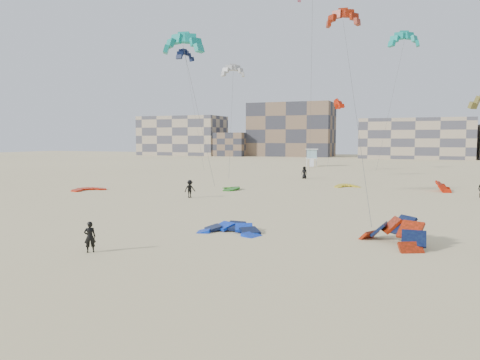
% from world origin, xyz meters
% --- Properties ---
extents(ground, '(320.00, 320.00, 0.00)m').
position_xyz_m(ground, '(0.00, 0.00, 0.00)').
color(ground, beige).
rests_on(ground, ground).
extents(kite_ground_blue, '(3.90, 4.12, 1.96)m').
position_xyz_m(kite_ground_blue, '(1.53, 4.96, 0.00)').
color(kite_ground_blue, blue).
rests_on(kite_ground_blue, ground).
extents(kite_ground_orange, '(6.02, 6.02, 4.22)m').
position_xyz_m(kite_ground_orange, '(11.30, 5.30, 0.00)').
color(kite_ground_orange, red).
rests_on(kite_ground_orange, ground).
extents(kite_ground_red, '(4.96, 4.88, 0.62)m').
position_xyz_m(kite_ground_red, '(-23.02, 21.42, 0.00)').
color(kite_ground_red, red).
rests_on(kite_ground_red, ground).
extents(kite_ground_green, '(4.27, 4.16, 1.02)m').
position_xyz_m(kite_ground_green, '(-8.20, 28.11, 0.00)').
color(kite_ground_green, '#187C1A').
rests_on(kite_ground_green, ground).
extents(kite_ground_red_far, '(3.38, 3.28, 3.34)m').
position_xyz_m(kite_ground_red_far, '(14.91, 35.30, 0.00)').
color(kite_ground_red_far, red).
rests_on(kite_ground_red_far, ground).
extents(kite_ground_yellow, '(3.98, 4.05, 1.08)m').
position_xyz_m(kite_ground_yellow, '(4.03, 36.04, 0.00)').
color(kite_ground_yellow, gold).
rests_on(kite_ground_yellow, ground).
extents(kitesurfer_main, '(0.70, 0.69, 1.63)m').
position_xyz_m(kitesurfer_main, '(-3.28, -2.41, 0.81)').
color(kitesurfer_main, black).
rests_on(kitesurfer_main, ground).
extents(kitesurfer_c, '(1.23, 1.32, 1.79)m').
position_xyz_m(kitesurfer_c, '(-9.04, 19.70, 0.89)').
color(kitesurfer_c, black).
rests_on(kitesurfer_c, ground).
extents(kitesurfer_e, '(0.94, 0.66, 1.83)m').
position_xyz_m(kitesurfer_e, '(-3.79, 46.09, 0.91)').
color(kitesurfer_e, black).
rests_on(kitesurfer_e, ground).
extents(kite_fly_teal_a, '(4.22, 7.67, 14.85)m').
position_xyz_m(kite_fly_teal_a, '(-8.04, 16.71, 14.43)').
color(kite_fly_teal_a, '#0D9184').
rests_on(kite_fly_teal_a, ground).
extents(kite_fly_orange, '(7.91, 27.26, 18.84)m').
position_xyz_m(kite_fly_orange, '(4.11, 30.28, 18.72)').
color(kite_fly_orange, red).
rests_on(kite_fly_orange, ground).
extents(kite_fly_grey, '(5.23, 11.02, 15.37)m').
position_xyz_m(kite_fly_grey, '(-12.45, 39.43, 15.23)').
color(kite_fly_grey, '#B9B9B9').
rests_on(kite_fly_grey, ground).
extents(kite_fly_navy, '(7.11, 5.74, 19.30)m').
position_xyz_m(kite_fly_navy, '(-23.35, 45.70, 19.10)').
color(kite_fly_navy, '#0E1E3B').
rests_on(kite_fly_navy, ground).
extents(kite_fly_teal_b, '(6.32, 5.76, 21.67)m').
position_xyz_m(kite_fly_teal_b, '(9.29, 56.00, 21.01)').
color(kite_fly_teal_b, '#0D9184').
rests_on(kite_fly_teal_b, ground).
extents(kite_fly_red, '(4.77, 9.23, 12.88)m').
position_xyz_m(kite_fly_red, '(-2.48, 66.94, 12.28)').
color(kite_fly_red, red).
rests_on(kite_fly_red, ground).
extents(lifeguard_tower_far, '(3.19, 5.44, 3.76)m').
position_xyz_m(lifeguard_tower_far, '(-9.93, 77.72, 1.87)').
color(lifeguard_tower_far, white).
rests_on(lifeguard_tower_far, ground).
extents(condo_west_a, '(30.00, 15.00, 14.00)m').
position_xyz_m(condo_west_a, '(-70.00, 130.00, 7.00)').
color(condo_west_a, tan).
rests_on(condo_west_a, ground).
extents(condo_west_b, '(28.00, 14.00, 18.00)m').
position_xyz_m(condo_west_b, '(-30.00, 134.00, 9.00)').
color(condo_west_b, brown).
rests_on(condo_west_b, ground).
extents(condo_mid, '(32.00, 16.00, 12.00)m').
position_xyz_m(condo_mid, '(10.00, 130.00, 6.00)').
color(condo_mid, tan).
rests_on(condo_mid, ground).
extents(condo_fill_left, '(12.00, 10.00, 8.00)m').
position_xyz_m(condo_fill_left, '(-50.00, 128.00, 4.00)').
color(condo_fill_left, brown).
rests_on(condo_fill_left, ground).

